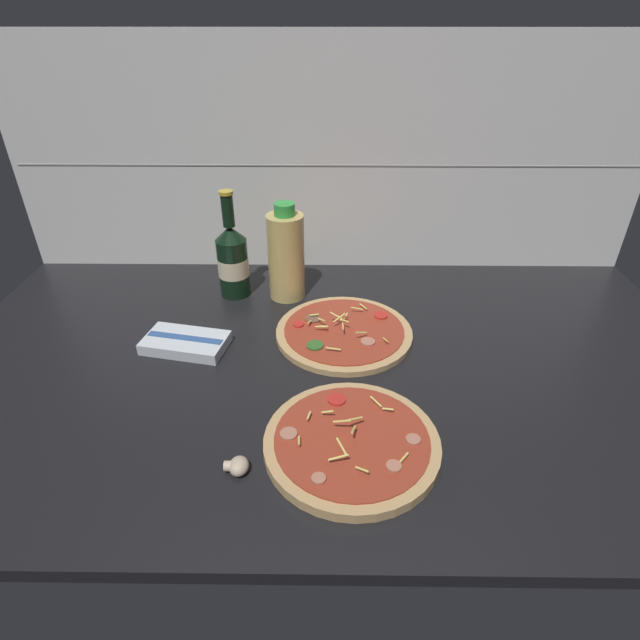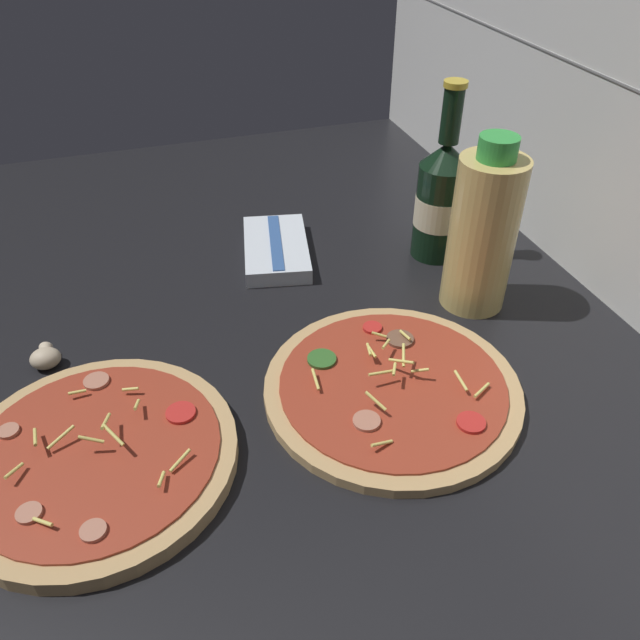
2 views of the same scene
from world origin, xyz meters
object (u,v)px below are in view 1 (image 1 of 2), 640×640
at_px(oil_bottle, 286,255).
at_px(dish_towel, 186,343).
at_px(mushroom_left, 238,466).
at_px(pizza_near, 352,443).
at_px(pizza_far, 344,332).
at_px(beer_bottle, 233,260).

distance_m(oil_bottle, dish_towel, 0.32).
xyz_separation_m(mushroom_left, dish_towel, (-0.16, 0.33, -0.00)).
bearing_deg(oil_bottle, pizza_near, -74.75).
relative_size(pizza_far, oil_bottle, 1.26).
height_order(beer_bottle, dish_towel, beer_bottle).
bearing_deg(beer_bottle, oil_bottle, -3.49).
distance_m(beer_bottle, dish_towel, 0.26).
relative_size(pizza_far, beer_bottle, 1.13).
xyz_separation_m(pizza_far, oil_bottle, (-0.14, 0.18, 0.10)).
bearing_deg(beer_bottle, pizza_near, -62.42).
bearing_deg(pizza_far, mushroom_left, -114.52).
bearing_deg(pizza_far, oil_bottle, 127.25).
xyz_separation_m(pizza_near, pizza_far, (-0.00, 0.33, -0.00)).
distance_m(pizza_near, beer_bottle, 0.59).
height_order(pizza_near, pizza_far, pizza_near).
distance_m(pizza_near, dish_towel, 0.44).
xyz_separation_m(pizza_far, dish_towel, (-0.34, -0.05, 0.00)).
relative_size(oil_bottle, mushroom_left, 6.22).
height_order(pizza_far, oil_bottle, oil_bottle).
height_order(pizza_far, beer_bottle, beer_bottle).
distance_m(mushroom_left, dish_towel, 0.37).
relative_size(pizza_near, beer_bottle, 1.09).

